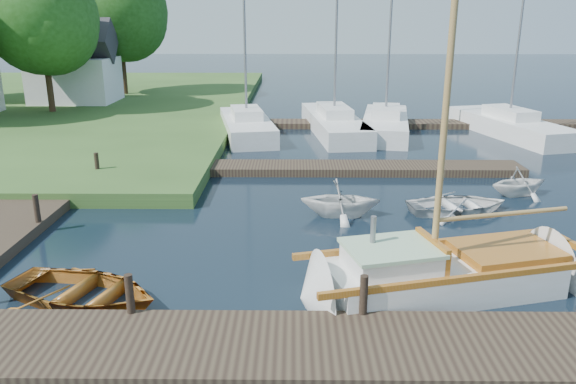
{
  "coord_description": "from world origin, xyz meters",
  "views": [
    {
      "loc": [
        0.15,
        -14.68,
        5.79
      ],
      "look_at": [
        0.0,
        0.0,
        1.2
      ],
      "focal_mm": 35.0,
      "sensor_mm": 36.0,
      "label": 1
    }
  ],
  "objects_px": {
    "sailboat": "(447,276)",
    "tender_b": "(340,196)",
    "marina_boat_1": "(334,122)",
    "marina_boat_2": "(385,122)",
    "mooring_post_1": "(130,294)",
    "tree_7": "(119,11)",
    "dinghy": "(82,286)",
    "house_c": "(74,69)",
    "tender_d": "(519,179)",
    "mooring_post_4": "(37,208)",
    "marina_boat_0": "(247,124)",
    "mooring_post_5": "(97,164)",
    "marina_boat_4": "(509,124)",
    "mooring_post_2": "(364,295)",
    "tender_c": "(458,202)",
    "tree_3": "(41,17)"
  },
  "relations": [
    {
      "from": "sailboat",
      "to": "tender_b",
      "type": "height_order",
      "value": "sailboat"
    },
    {
      "from": "marina_boat_1",
      "to": "marina_boat_2",
      "type": "distance_m",
      "value": 2.65
    },
    {
      "from": "mooring_post_1",
      "to": "tree_7",
      "type": "xyz_separation_m",
      "value": [
        -9.0,
        31.05,
        5.5
      ]
    },
    {
      "from": "dinghy",
      "to": "house_c",
      "type": "bearing_deg",
      "value": 38.24
    },
    {
      "from": "mooring_post_1",
      "to": "marina_boat_1",
      "type": "bearing_deg",
      "value": 74.8
    },
    {
      "from": "mooring_post_1",
      "to": "tender_b",
      "type": "relative_size",
      "value": 0.34
    },
    {
      "from": "mooring_post_1",
      "to": "tender_d",
      "type": "height_order",
      "value": "same"
    },
    {
      "from": "mooring_post_4",
      "to": "marina_boat_0",
      "type": "relative_size",
      "value": 0.08
    },
    {
      "from": "mooring_post_4",
      "to": "dinghy",
      "type": "xyz_separation_m",
      "value": [
        2.68,
        -4.02,
        -0.34
      ]
    },
    {
      "from": "mooring_post_5",
      "to": "tender_d",
      "type": "height_order",
      "value": "same"
    },
    {
      "from": "mooring_post_5",
      "to": "marina_boat_4",
      "type": "bearing_deg",
      "value": 25.72
    },
    {
      "from": "mooring_post_4",
      "to": "mooring_post_5",
      "type": "distance_m",
      "value": 5.0
    },
    {
      "from": "tender_b",
      "to": "house_c",
      "type": "height_order",
      "value": "house_c"
    },
    {
      "from": "mooring_post_4",
      "to": "house_c",
      "type": "relative_size",
      "value": 0.15
    },
    {
      "from": "dinghy",
      "to": "tender_b",
      "type": "height_order",
      "value": "tender_b"
    },
    {
      "from": "marina_boat_4",
      "to": "sailboat",
      "type": "bearing_deg",
      "value": 141.57
    },
    {
      "from": "tender_d",
      "to": "mooring_post_2",
      "type": "bearing_deg",
      "value": 125.72
    },
    {
      "from": "marina_boat_0",
      "to": "house_c",
      "type": "xyz_separation_m",
      "value": [
        -11.76,
        8.41,
        2.01
      ]
    },
    {
      "from": "mooring_post_1",
      "to": "marina_boat_0",
      "type": "distance_m",
      "value": 18.61
    },
    {
      "from": "mooring_post_1",
      "to": "house_c",
      "type": "bearing_deg",
      "value": 112.17
    },
    {
      "from": "mooring_post_5",
      "to": "dinghy",
      "type": "distance_m",
      "value": 9.41
    },
    {
      "from": "mooring_post_1",
      "to": "tender_c",
      "type": "relative_size",
      "value": 0.26
    },
    {
      "from": "mooring_post_2",
      "to": "marina_boat_1",
      "type": "bearing_deg",
      "value": 87.74
    },
    {
      "from": "sailboat",
      "to": "marina_boat_2",
      "type": "xyz_separation_m",
      "value": [
        1.37,
        17.58,
        0.24
      ]
    },
    {
      "from": "tender_c",
      "to": "marina_boat_1",
      "type": "height_order",
      "value": "marina_boat_1"
    },
    {
      "from": "mooring_post_2",
      "to": "marina_boat_1",
      "type": "relative_size",
      "value": 0.08
    },
    {
      "from": "sailboat",
      "to": "marina_boat_0",
      "type": "xyz_separation_m",
      "value": [
        -5.77,
        17.01,
        0.23
      ]
    },
    {
      "from": "tree_7",
      "to": "mooring_post_5",
      "type": "bearing_deg",
      "value": -76.64
    },
    {
      "from": "mooring_post_1",
      "to": "house_c",
      "type": "xyz_separation_m",
      "value": [
        -11.0,
        27.0,
        1.88
      ]
    },
    {
      "from": "tender_c",
      "to": "tree_7",
      "type": "relative_size",
      "value": 0.33
    },
    {
      "from": "sailboat",
      "to": "tree_3",
      "type": "height_order",
      "value": "tree_3"
    },
    {
      "from": "dinghy",
      "to": "mooring_post_2",
      "type": "bearing_deg",
      "value": -81.75
    },
    {
      "from": "mooring_post_1",
      "to": "sailboat",
      "type": "height_order",
      "value": "sailboat"
    },
    {
      "from": "house_c",
      "to": "mooring_post_4",
      "type": "bearing_deg",
      "value": -72.35
    },
    {
      "from": "tender_b",
      "to": "mooring_post_4",
      "type": "bearing_deg",
      "value": 102.83
    },
    {
      "from": "marina_boat_0",
      "to": "house_c",
      "type": "height_order",
      "value": "marina_boat_0"
    },
    {
      "from": "tender_d",
      "to": "marina_boat_0",
      "type": "height_order",
      "value": "marina_boat_0"
    },
    {
      "from": "tender_b",
      "to": "marina_boat_4",
      "type": "relative_size",
      "value": 0.2
    },
    {
      "from": "tender_b",
      "to": "tree_3",
      "type": "relative_size",
      "value": 0.27
    },
    {
      "from": "house_c",
      "to": "tree_7",
      "type": "relative_size",
      "value": 0.56
    },
    {
      "from": "mooring_post_2",
      "to": "tender_b",
      "type": "relative_size",
      "value": 0.34
    },
    {
      "from": "mooring_post_4",
      "to": "tree_3",
      "type": "height_order",
      "value": "tree_3"
    },
    {
      "from": "tender_d",
      "to": "tender_b",
      "type": "bearing_deg",
      "value": 91.1
    },
    {
      "from": "tree_3",
      "to": "marina_boat_1",
      "type": "bearing_deg",
      "value": -12.71
    },
    {
      "from": "mooring_post_4",
      "to": "marina_boat_4",
      "type": "height_order",
      "value": "marina_boat_4"
    },
    {
      "from": "mooring_post_5",
      "to": "tender_c",
      "type": "relative_size",
      "value": 0.26
    },
    {
      "from": "tree_7",
      "to": "marina_boat_1",
      "type": "bearing_deg",
      "value": -39.29
    },
    {
      "from": "marina_boat_2",
      "to": "tree_3",
      "type": "relative_size",
      "value": 1.4
    },
    {
      "from": "tender_b",
      "to": "tree_7",
      "type": "distance_m",
      "value": 28.67
    },
    {
      "from": "house_c",
      "to": "marina_boat_2",
      "type": "bearing_deg",
      "value": -22.54
    }
  ]
}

